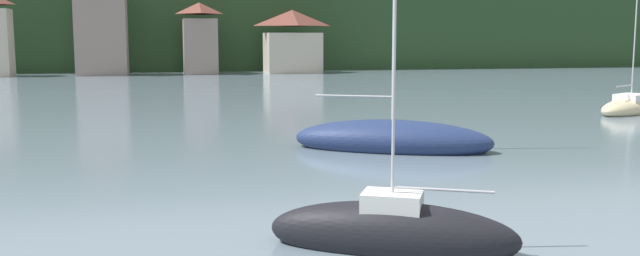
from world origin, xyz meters
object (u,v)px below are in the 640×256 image
object	(u,v)px
sailboat_far_10	(392,140)
shore_building_central	(200,39)
shore_building_westcentral	(101,27)
sailboat_far_8	(631,107)
shore_building_eastcentral	(292,42)
sailboat_mid_5	(392,233)

from	to	relation	value
sailboat_far_10	shore_building_central	bearing A→B (deg)	121.28
shore_building_westcentral	sailboat_far_8	distance (m)	60.01
shore_building_eastcentral	sailboat_far_8	distance (m)	50.97
sailboat_far_8	sailboat_far_10	size ratio (longest dim) A/B	0.79
shore_building_westcentral	shore_building_central	distance (m)	11.38
shore_building_westcentral	shore_building_eastcentral	size ratio (longest dim) A/B	1.49
shore_building_westcentral	sailboat_far_10	xyz separation A→B (m)	(15.96, -58.93, -5.17)
shore_building_westcentral	shore_building_eastcentral	world-z (taller)	shore_building_westcentral
shore_building_central	shore_building_eastcentral	bearing A→B (deg)	-0.78
shore_building_westcentral	sailboat_far_8	xyz separation A→B (m)	(33.88, -49.25, -5.21)
shore_building_central	sailboat_far_8	distance (m)	54.75
shore_building_central	sailboat_far_10	xyz separation A→B (m)	(4.69, -59.41, -3.74)
sailboat_mid_5	sailboat_far_10	size ratio (longest dim) A/B	0.54
shore_building_central	sailboat_mid_5	xyz separation A→B (m)	(0.56, -71.90, -3.77)
shore_building_central	shore_building_eastcentral	world-z (taller)	shore_building_central
shore_building_central	sailboat_far_8	size ratio (longest dim) A/B	0.90
shore_building_westcentral	shore_building_eastcentral	distance (m)	22.62
sailboat_far_8	shore_building_westcentral	bearing A→B (deg)	95.00
shore_building_westcentral	shore_building_central	world-z (taller)	shore_building_westcentral
shore_building_westcentral	sailboat_far_8	bearing A→B (deg)	-55.47
shore_building_central	sailboat_far_8	xyz separation A→B (m)	(22.61, -49.73, -3.78)
sailboat_mid_5	sailboat_far_10	distance (m)	13.16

